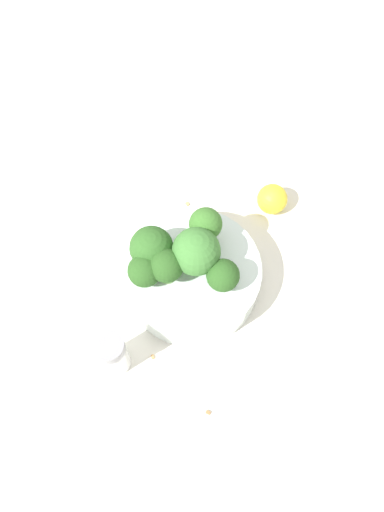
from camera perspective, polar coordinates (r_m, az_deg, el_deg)
name	(u,v)px	position (r m, az deg, el deg)	size (l,w,h in m)	color
ground_plane	(192,283)	(0.65, 0.00, -3.10)	(3.00, 3.00, 0.00)	silver
bowl	(192,276)	(0.63, 0.00, -2.27)	(0.17, 0.17, 0.05)	silver
broccoli_floret_0	(195,250)	(0.58, 0.35, 0.65)	(0.06, 0.06, 0.07)	#84AD66
broccoli_floret_1	(223,276)	(0.58, 3.55, -2.26)	(0.04, 0.04, 0.05)	#8EB770
broccoli_floret_2	(145,271)	(0.59, -5.44, -1.73)	(0.04, 0.04, 0.05)	#7A9E5B
broccoli_floret_3	(166,267)	(0.58, -2.93, -1.21)	(0.04, 0.04, 0.05)	#84AD66
broccoli_floret_4	(152,248)	(0.59, -4.64, 0.90)	(0.05, 0.05, 0.06)	#8EB770
broccoli_floret_5	(206,225)	(0.60, 1.56, 3.55)	(0.04, 0.04, 0.06)	#8EB770
pepper_shaker	(113,354)	(0.59, -9.02, -10.99)	(0.03, 0.03, 0.08)	silver
lemon_wedge	(272,199)	(0.70, 9.15, 6.45)	(0.04, 0.04, 0.04)	yellow
almond_crumb_0	(208,412)	(0.61, 1.86, -17.43)	(0.01, 0.00, 0.01)	olive
almond_crumb_1	(187,203)	(0.71, -0.53, 6.03)	(0.01, 0.00, 0.01)	tan
almond_crumb_2	(153,357)	(0.62, -4.52, -11.39)	(0.01, 0.00, 0.01)	#AD7F4C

